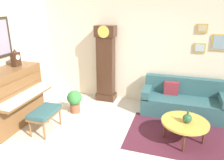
{
  "coord_description": "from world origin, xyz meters",
  "views": [
    {
      "loc": [
        1.1,
        -3.1,
        2.49
      ],
      "look_at": [
        -0.29,
        1.32,
        0.89
      ],
      "focal_mm": 34.67,
      "sensor_mm": 36.0,
      "label": 1
    }
  ],
  "objects_px": {
    "mantel_clock": "(16,58)",
    "potted_plant": "(75,100)",
    "piano_bench": "(45,113)",
    "coffee_table": "(185,123)",
    "couch": "(183,101)",
    "green_jug": "(187,118)",
    "piano": "(11,97)",
    "grandfather_clock": "(106,66)"
  },
  "relations": [
    {
      "from": "piano_bench",
      "to": "potted_plant",
      "type": "xyz_separation_m",
      "value": [
        0.19,
        0.94,
        -0.08
      ]
    },
    {
      "from": "green_jug",
      "to": "couch",
      "type": "bearing_deg",
      "value": 93.15
    },
    {
      "from": "couch",
      "to": "mantel_clock",
      "type": "relative_size",
      "value": 5.0
    },
    {
      "from": "piano_bench",
      "to": "coffee_table",
      "type": "relative_size",
      "value": 0.8
    },
    {
      "from": "grandfather_clock",
      "to": "couch",
      "type": "height_order",
      "value": "grandfather_clock"
    },
    {
      "from": "piano_bench",
      "to": "grandfather_clock",
      "type": "height_order",
      "value": "grandfather_clock"
    },
    {
      "from": "mantel_clock",
      "to": "green_jug",
      "type": "height_order",
      "value": "mantel_clock"
    },
    {
      "from": "piano_bench",
      "to": "green_jug",
      "type": "height_order",
      "value": "green_jug"
    },
    {
      "from": "grandfather_clock",
      "to": "coffee_table",
      "type": "xyz_separation_m",
      "value": [
        2.07,
        -1.41,
        -0.57
      ]
    },
    {
      "from": "coffee_table",
      "to": "potted_plant",
      "type": "bearing_deg",
      "value": 169.87
    },
    {
      "from": "piano",
      "to": "piano_bench",
      "type": "bearing_deg",
      "value": -2.28
    },
    {
      "from": "piano_bench",
      "to": "green_jug",
      "type": "bearing_deg",
      "value": 9.29
    },
    {
      "from": "potted_plant",
      "to": "grandfather_clock",
      "type": "bearing_deg",
      "value": 63.41
    },
    {
      "from": "couch",
      "to": "grandfather_clock",
      "type": "bearing_deg",
      "value": 173.92
    },
    {
      "from": "mantel_clock",
      "to": "green_jug",
      "type": "distance_m",
      "value": 3.71
    },
    {
      "from": "piano",
      "to": "potted_plant",
      "type": "relative_size",
      "value": 2.57
    },
    {
      "from": "piano",
      "to": "couch",
      "type": "xyz_separation_m",
      "value": [
        3.53,
        1.65,
        -0.32
      ]
    },
    {
      "from": "couch",
      "to": "mantel_clock",
      "type": "height_order",
      "value": "mantel_clock"
    },
    {
      "from": "coffee_table",
      "to": "mantel_clock",
      "type": "bearing_deg",
      "value": -177.42
    },
    {
      "from": "piano",
      "to": "coffee_table",
      "type": "xyz_separation_m",
      "value": [
        3.57,
        0.45,
        -0.24
      ]
    },
    {
      "from": "piano",
      "to": "green_jug",
      "type": "bearing_deg",
      "value": 6.67
    },
    {
      "from": "mantel_clock",
      "to": "potted_plant",
      "type": "height_order",
      "value": "mantel_clock"
    },
    {
      "from": "green_jug",
      "to": "mantel_clock",
      "type": "bearing_deg",
      "value": -177.97
    },
    {
      "from": "piano_bench",
      "to": "coffee_table",
      "type": "bearing_deg",
      "value": 10.06
    },
    {
      "from": "grandfather_clock",
      "to": "coffee_table",
      "type": "relative_size",
      "value": 2.31
    },
    {
      "from": "piano",
      "to": "grandfather_clock",
      "type": "distance_m",
      "value": 2.42
    },
    {
      "from": "piano",
      "to": "grandfather_clock",
      "type": "xyz_separation_m",
      "value": [
        1.5,
        1.86,
        0.33
      ]
    },
    {
      "from": "couch",
      "to": "coffee_table",
      "type": "xyz_separation_m",
      "value": [
        0.04,
        -1.19,
        0.08
      ]
    },
    {
      "from": "mantel_clock",
      "to": "green_jug",
      "type": "relative_size",
      "value": 1.58
    },
    {
      "from": "couch",
      "to": "green_jug",
      "type": "xyz_separation_m",
      "value": [
        0.07,
        -1.23,
        0.19
      ]
    },
    {
      "from": "piano_bench",
      "to": "green_jug",
      "type": "distance_m",
      "value": 2.81
    },
    {
      "from": "piano",
      "to": "potted_plant",
      "type": "xyz_separation_m",
      "value": [
        1.02,
        0.91,
        -0.31
      ]
    },
    {
      "from": "mantel_clock",
      "to": "potted_plant",
      "type": "distance_m",
      "value": 1.62
    },
    {
      "from": "piano_bench",
      "to": "couch",
      "type": "xyz_separation_m",
      "value": [
        2.7,
        1.68,
        -0.09
      ]
    },
    {
      "from": "coffee_table",
      "to": "piano_bench",
      "type": "bearing_deg",
      "value": -169.94
    },
    {
      "from": "potted_plant",
      "to": "green_jug",
      "type": "bearing_deg",
      "value": -10.72
    },
    {
      "from": "potted_plant",
      "to": "piano_bench",
      "type": "bearing_deg",
      "value": -101.63
    },
    {
      "from": "couch",
      "to": "green_jug",
      "type": "distance_m",
      "value": 1.24
    },
    {
      "from": "piano",
      "to": "coffee_table",
      "type": "height_order",
      "value": "piano"
    },
    {
      "from": "mantel_clock",
      "to": "potted_plant",
      "type": "bearing_deg",
      "value": 31.19
    },
    {
      "from": "piano_bench",
      "to": "mantel_clock",
      "type": "distance_m",
      "value": 1.35
    },
    {
      "from": "grandfather_clock",
      "to": "coffee_table",
      "type": "distance_m",
      "value": 2.57
    }
  ]
}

